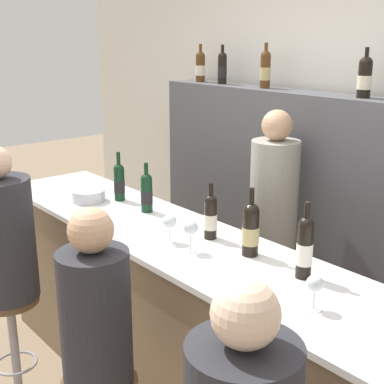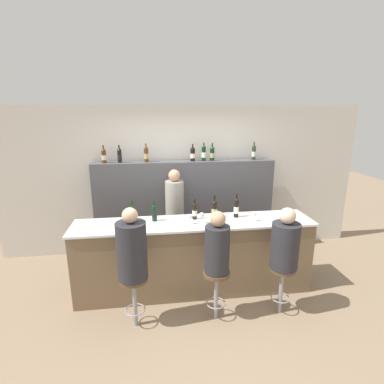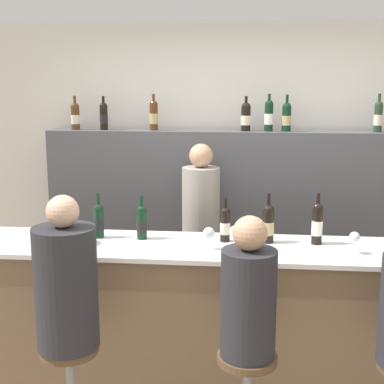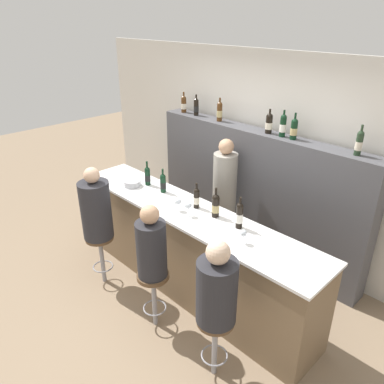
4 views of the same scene
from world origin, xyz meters
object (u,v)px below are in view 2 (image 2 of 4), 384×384
(wine_glass_0, at_px, (190,217))
(wine_bottle_backbar_5, at_px, (212,153))
(wine_bottle_backbar_6, at_px, (254,152))
(metal_bowl, at_px, (124,224))
(guest_seated_left, at_px, (132,249))
(wine_bottle_backbar_2, at_px, (146,154))
(wine_glass_2, at_px, (254,214))
(wine_bottle_counter_1, at_px, (154,213))
(wine_bottle_backbar_0, at_px, (104,156))
(wine_bottle_counter_0, at_px, (132,213))
(wine_bottle_counter_2, at_px, (195,211))
(wine_bottle_backbar_3, at_px, (193,154))
(wine_bottle_counter_3, at_px, (214,209))
(wine_glass_1, at_px, (202,215))
(wine_bottle_backbar_1, at_px, (119,155))
(bar_stool_left, at_px, (134,289))
(bar_stool_middle, at_px, (216,283))
(guest_seated_right, at_px, (285,243))
(guest_seated_middle, at_px, (217,246))
(wine_bottle_backbar_4, at_px, (204,153))
(wine_bottle_counter_4, at_px, (236,208))
(bartender, at_px, (175,221))
(bar_stool_right, at_px, (282,278))

(wine_glass_0, bearing_deg, wine_bottle_backbar_5, 66.70)
(wine_bottle_backbar_6, distance_m, metal_bowl, 2.58)
(guest_seated_left, bearing_deg, wine_bottle_backbar_2, 84.79)
(wine_glass_0, distance_m, wine_glass_2, 0.89)
(wine_bottle_backbar_6, height_order, metal_bowl, wine_bottle_backbar_6)
(wine_bottle_counter_1, xyz_separation_m, wine_bottle_backbar_0, (-0.78, 1.08, 0.64))
(metal_bowl, bearing_deg, wine_bottle_backbar_0, 107.13)
(wine_bottle_counter_0, bearing_deg, wine_glass_0, -13.99)
(wine_bottle_counter_2, distance_m, wine_bottle_backbar_3, 1.26)
(wine_bottle_counter_3, height_order, wine_bottle_backbar_6, wine_bottle_backbar_6)
(wine_bottle_counter_2, xyz_separation_m, wine_glass_1, (0.07, -0.19, -0.00))
(wine_bottle_backbar_0, bearing_deg, wine_bottle_counter_3, -33.74)
(wine_bottle_backbar_2, distance_m, wine_bottle_backbar_6, 1.84)
(wine_bottle_backbar_1, height_order, bar_stool_left, wine_bottle_backbar_1)
(wine_bottle_backbar_1, relative_size, metal_bowl, 1.38)
(wine_bottle_counter_0, height_order, wine_glass_1, wine_bottle_counter_0)
(bar_stool_middle, xyz_separation_m, guest_seated_right, (0.84, -0.00, 0.48))
(wine_glass_2, xyz_separation_m, bar_stool_left, (-1.62, -0.57, -0.65))
(guest_seated_left, bearing_deg, guest_seated_middle, 0.00)
(wine_bottle_backbar_2, distance_m, wine_glass_0, 1.54)
(wine_glass_2, height_order, bar_stool_left, wine_glass_2)
(guest_seated_left, bearing_deg, wine_bottle_backbar_4, 58.44)
(metal_bowl, height_order, guest_seated_left, guest_seated_left)
(wine_bottle_counter_4, xyz_separation_m, guest_seated_middle, (-0.44, -0.76, -0.21))
(wine_bottle_counter_0, bearing_deg, bartender, 49.31)
(wine_bottle_counter_3, xyz_separation_m, wine_glass_0, (-0.37, -0.19, -0.03))
(metal_bowl, bearing_deg, wine_bottle_backbar_2, 76.47)
(wine_bottle_counter_4, xyz_separation_m, wine_bottle_backbar_1, (-1.68, 1.08, 0.62))
(wine_bottle_backbar_1, height_order, wine_glass_0, wine_bottle_backbar_1)
(bar_stool_right, bearing_deg, wine_bottle_backbar_1, 138.48)
(wine_bottle_backbar_0, height_order, wine_bottle_backbar_2, wine_bottle_backbar_2)
(guest_seated_middle, bearing_deg, wine_bottle_backbar_0, 129.05)
(wine_glass_2, height_order, metal_bowl, wine_glass_2)
(wine_bottle_counter_3, distance_m, wine_glass_1, 0.28)
(wine_bottle_backbar_0, bearing_deg, wine_bottle_backbar_4, -0.00)
(wine_glass_1, relative_size, guest_seated_middle, 0.21)
(wine_bottle_counter_0, xyz_separation_m, wine_glass_2, (1.65, -0.19, -0.02))
(wine_bottle_counter_3, xyz_separation_m, wine_glass_1, (-0.21, -0.19, -0.01))
(wine_glass_0, height_order, guest_seated_middle, guest_seated_middle)
(wine_bottle_backbar_3, height_order, bar_stool_middle, wine_bottle_backbar_3)
(wine_bottle_counter_3, xyz_separation_m, wine_bottle_backbar_1, (-1.37, 1.08, 0.63))
(wine_bottle_backbar_0, relative_size, bar_stool_left, 0.45)
(wine_bottle_backbar_0, distance_m, bartender, 1.57)
(wine_bottle_counter_1, xyz_separation_m, guest_seated_middle, (0.71, -0.76, -0.19))
(wine_bottle_backbar_2, bearing_deg, metal_bowl, -103.53)
(metal_bowl, bearing_deg, bar_stool_right, -17.14)
(wine_bottle_counter_2, height_order, bar_stool_right, wine_bottle_counter_2)
(wine_bottle_backbar_5, distance_m, bartender, 1.30)
(guest_seated_left, bearing_deg, wine_bottle_backbar_1, 98.15)
(wine_bottle_counter_0, distance_m, wine_bottle_backbar_6, 2.40)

